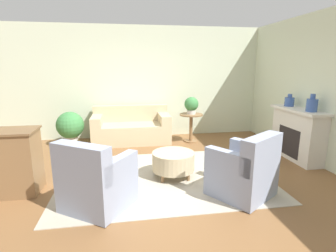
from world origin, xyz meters
The scene contains 14 objects.
ground_plane centered at (0.00, 0.00, 0.00)m, with size 16.00×16.00×0.00m, color brown.
wall_back centered at (0.00, 2.80, 1.40)m, with size 9.48×0.12×2.80m.
wall_right centered at (2.97, 0.00, 1.40)m, with size 0.12×9.82×2.80m.
rug centered at (0.00, 0.00, 0.01)m, with size 3.36×2.40×0.01m.
couch centered at (-0.47, 2.25, 0.32)m, with size 1.83×0.89×0.86m.
armchair_left centered at (-1.01, -0.81, 0.37)m, with size 1.05×1.05×0.92m.
armchair_right centered at (1.01, -0.81, 0.37)m, with size 1.05×1.05×0.92m.
ottoman_table centered at (0.15, 0.00, 0.28)m, with size 0.70×0.70×0.42m.
side_table centered at (0.96, 1.99, 0.47)m, with size 0.56×0.56×0.69m.
fireplace centered at (2.73, 0.49, 0.53)m, with size 0.44×1.30×1.01m.
vase_mantel_near centered at (2.71, 0.82, 1.11)m, with size 0.19×0.19×0.25m.
vase_mantel_far centered at (2.71, 0.16, 1.14)m, with size 0.19×0.19×0.32m.
potted_plant_on_side_table centered at (0.96, 1.99, 0.91)m, with size 0.34×0.34×0.41m.
potted_plant_floor centered at (-1.87, 2.14, 0.46)m, with size 0.62×0.62×0.80m.
Camera 1 is at (-0.61, -4.02, 1.81)m, focal length 28.00 mm.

